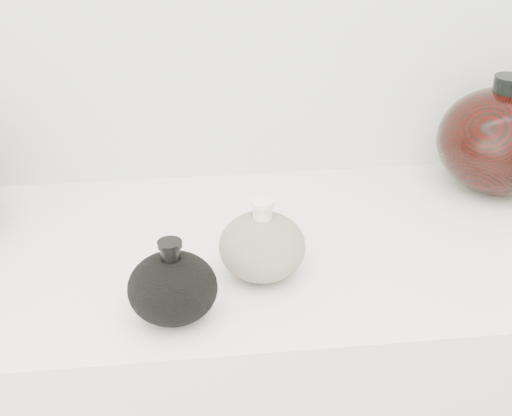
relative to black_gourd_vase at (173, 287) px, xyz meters
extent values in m
cube|color=silver|center=(0.09, 0.16, -0.06)|extent=(1.20, 0.50, 0.03)
ellipsoid|color=black|center=(0.00, 0.00, 0.00)|extent=(0.12, 0.12, 0.09)
cylinder|color=black|center=(0.00, 0.00, 0.05)|extent=(0.03, 0.03, 0.03)
cylinder|color=black|center=(0.00, 0.00, 0.06)|extent=(0.03, 0.03, 0.01)
ellipsoid|color=#C0B59A|center=(0.12, 0.08, 0.00)|extent=(0.14, 0.14, 0.09)
cylinder|color=beige|center=(0.12, 0.08, 0.06)|extent=(0.03, 0.03, 0.03)
cylinder|color=beige|center=(0.12, 0.08, 0.07)|extent=(0.04, 0.04, 0.01)
ellipsoid|color=black|center=(0.56, 0.30, 0.04)|extent=(0.22, 0.22, 0.18)
cylinder|color=black|center=(0.56, 0.30, 0.14)|extent=(0.06, 0.06, 0.03)
camera|label=1|loc=(0.02, -0.75, 0.51)|focal=50.00mm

